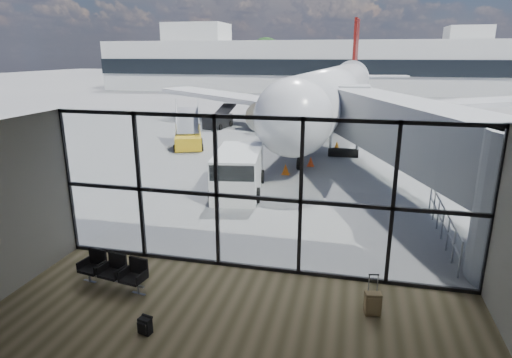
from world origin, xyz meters
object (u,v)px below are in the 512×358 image
at_px(seating_row, 115,269).
at_px(service_van, 238,172).
at_px(backpack, 145,326).
at_px(mobile_stairs, 188,139).
at_px(suitcase, 373,303).
at_px(airliner, 337,91).
at_px(belt_loader, 219,120).

height_order(seating_row, service_van, service_van).
relative_size(backpack, mobile_stairs, 0.11).
relative_size(suitcase, mobile_stairs, 0.27).
relative_size(seating_row, airliner, 0.05).
height_order(suitcase, service_van, service_van).
relative_size(seating_row, backpack, 4.70).
relative_size(backpack, service_van, 0.09).
bearing_deg(backpack, airliner, 97.82).
bearing_deg(mobile_stairs, seating_row, -96.21).
xyz_separation_m(suitcase, belt_loader, (-12.03, 25.08, 0.30)).
height_order(service_van, mobile_stairs, mobile_stairs).
bearing_deg(service_van, seating_row, -105.76).
xyz_separation_m(belt_loader, mobile_stairs, (0.55, -8.19, -0.01)).
bearing_deg(service_van, airliner, 71.89).
height_order(seating_row, mobile_stairs, mobile_stairs).
bearing_deg(service_van, backpack, -94.84).
distance_m(seating_row, suitcase, 6.74).
bearing_deg(airliner, service_van, -95.47).
distance_m(airliner, service_van, 19.79).
bearing_deg(seating_row, mobile_stairs, 114.84).
bearing_deg(airliner, backpack, -90.92).
bearing_deg(suitcase, backpack, -170.12).
bearing_deg(backpack, seating_row, 148.09).
distance_m(seating_row, airliner, 28.42).
xyz_separation_m(airliner, mobile_stairs, (-9.05, -10.90, -2.45)).
bearing_deg(mobile_stairs, suitcase, -77.53).
relative_size(service_van, belt_loader, 1.13).
xyz_separation_m(seating_row, airliner, (4.31, 27.97, 2.55)).
bearing_deg(belt_loader, suitcase, -55.35).
xyz_separation_m(backpack, service_van, (-0.68, 10.29, 0.77)).
xyz_separation_m(backpack, suitcase, (4.98, 1.92, 0.10)).
height_order(seating_row, belt_loader, belt_loader).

